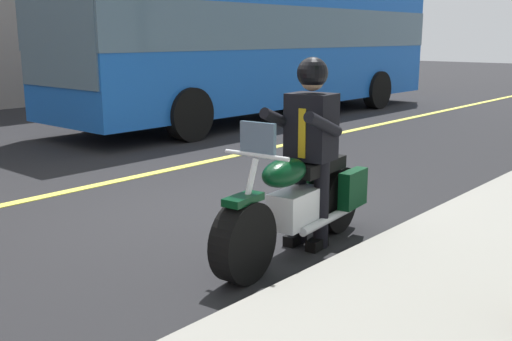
{
  "coord_description": "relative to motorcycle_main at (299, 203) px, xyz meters",
  "views": [
    {
      "loc": [
        4.38,
        4.58,
        1.92
      ],
      "look_at": [
        0.5,
        1.16,
        0.75
      ],
      "focal_mm": 41.84,
      "sensor_mm": 36.0,
      "label": 1
    }
  ],
  "objects": [
    {
      "name": "bus_near",
      "position": [
        -6.88,
        -6.27,
        1.42
      ],
      "size": [
        11.05,
        2.7,
        3.3
      ],
      "color": "blue",
      "rests_on": "ground_plane"
    },
    {
      "name": "rider_main",
      "position": [
        -0.19,
        -0.02,
        0.58
      ],
      "size": [
        0.67,
        0.6,
        1.74
      ],
      "color": "black",
      "rests_on": "ground_plane"
    },
    {
      "name": "ground_plane",
      "position": [
        -0.25,
        -1.46,
        -0.45
      ],
      "size": [
        80.0,
        80.0,
        0.0
      ],
      "primitive_type": "plane",
      "color": "black"
    },
    {
      "name": "motorcycle_main",
      "position": [
        0.0,
        0.0,
        0.0
      ],
      "size": [
        2.22,
        0.75,
        1.26
      ],
      "color": "black",
      "rests_on": "ground_plane"
    },
    {
      "name": "lane_center_stripe",
      "position": [
        -0.25,
        -3.46,
        -0.45
      ],
      "size": [
        60.0,
        0.16,
        0.01
      ],
      "primitive_type": "cube",
      "color": "#E5DB4C",
      "rests_on": "ground_plane"
    }
  ]
}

